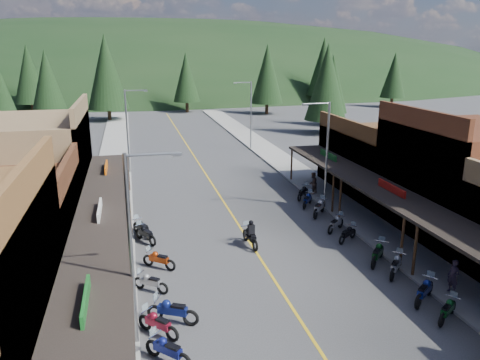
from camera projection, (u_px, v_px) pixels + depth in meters
ground at (263, 263)px, 26.29m from camera, size 220.00×220.00×0.00m
centerline at (206, 174)px, 45.02m from camera, size 0.15×90.00×0.01m
sidewalk_west at (112, 179)px, 43.06m from camera, size 3.40×94.00×0.15m
sidewalk_east at (291, 168)px, 46.94m from camera, size 3.40×94.00×0.15m
shop_west_3 at (31, 169)px, 32.85m from camera, size 10.90×10.20×8.20m
shop_east_2 at (463, 180)px, 30.00m from camera, size 10.90×9.00×8.20m
shop_east_3 at (384, 161)px, 39.25m from camera, size 10.90×10.20×6.20m
streetlight_0 at (134, 243)px, 17.91m from camera, size 2.16×0.18×8.00m
streetlight_1 at (129, 128)px, 44.13m from camera, size 2.16×0.18×8.00m
streetlight_2 at (325, 151)px, 34.12m from camera, size 2.16×0.18×8.00m
streetlight_3 at (250, 112)px, 54.72m from camera, size 2.16×0.18×8.00m
ridge_hill at (149, 86)px, 152.71m from camera, size 310.00×140.00×60.00m
pine_1 at (29, 74)px, 84.53m from camera, size 5.88×5.88×12.50m
pine_2 at (106, 72)px, 76.21m from camera, size 6.72×6.72×14.00m
pine_3 at (186, 77)px, 87.23m from camera, size 5.04×5.04×11.00m
pine_4 at (267, 74)px, 84.53m from camera, size 5.88×5.88×12.50m
pine_5 at (323, 66)px, 99.12m from camera, size 6.72×6.72×14.00m
pine_6 at (394, 75)px, 94.72m from camera, size 5.04×5.04×11.00m
pine_8 at (1, 97)px, 57.23m from camera, size 4.48×4.48×10.00m
pine_9 at (332, 84)px, 72.05m from camera, size 4.93×4.93×10.80m
pine_10 at (47, 84)px, 67.26m from camera, size 5.38×5.38×11.60m
pine_11 at (327, 82)px, 64.38m from camera, size 5.82×5.82×12.40m
bike_west_4 at (168, 349)px, 17.80m from camera, size 2.04×2.06×1.24m
bike_west_5 at (158, 323)px, 19.52m from camera, size 2.00×2.05×1.23m
bike_west_6 at (172, 310)px, 20.39m from camera, size 2.43×1.77×1.33m
bike_west_7 at (150, 281)px, 23.09m from camera, size 1.95×1.69×1.12m
bike_west_8 at (159, 259)px, 25.53m from camera, size 2.02×1.81×1.17m
bike_west_9 at (145, 233)px, 28.95m from camera, size 1.69×2.23×1.23m
bike_west_10 at (142, 227)px, 29.96m from camera, size 1.63×2.25×1.23m
bike_east_4 at (448, 309)px, 20.65m from camera, size 1.97×1.65×1.11m
bike_east_5 at (425, 290)px, 22.13m from camera, size 2.23×1.95×1.28m
bike_east_6 at (396, 264)px, 24.76m from camera, size 2.04×2.09×1.25m
bike_east_7 at (378, 252)px, 26.13m from camera, size 2.14×2.20×1.32m
bike_east_8 at (348, 233)px, 29.18m from camera, size 1.94×1.62×1.10m
bike_east_9 at (336, 223)px, 30.79m from camera, size 2.00×1.80×1.16m
bike_east_10 at (319, 207)px, 33.67m from camera, size 2.08×2.26×1.32m
bike_east_11 at (308, 199)px, 35.62m from camera, size 1.80×2.06×1.18m
bike_east_12 at (303, 192)px, 37.42m from camera, size 1.92×2.04×1.20m
rider_on_bike at (250, 235)px, 28.42m from camera, size 1.01×2.38×1.76m
pedestrian_east_a at (453, 277)px, 22.61m from camera, size 0.51×0.69×1.73m
pedestrian_east_b at (313, 183)px, 38.16m from camera, size 1.01×0.92×1.81m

